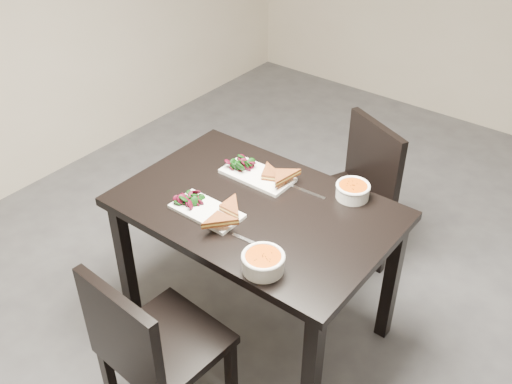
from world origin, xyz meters
TOP-DOWN VIEW (x-y plane):
  - ground at (0.00, 0.00)m, footprint 5.00×5.00m
  - table at (-0.50, -0.27)m, footprint 1.20×0.80m
  - chair_near at (-0.48, -0.96)m, footprint 0.45×0.45m
  - chair_far at (-0.39, 0.45)m, footprint 0.56×0.56m
  - plate_near at (-0.63, -0.44)m, footprint 0.31×0.16m
  - sandwich_near at (-0.57, -0.43)m, footprint 0.16×0.12m
  - salad_near at (-0.73, -0.44)m, footprint 0.10×0.09m
  - soup_bowl_near at (-0.22, -0.58)m, footprint 0.17×0.17m
  - cutlery_near at (-0.36, -0.48)m, footprint 0.18×0.03m
  - plate_far at (-0.63, -0.09)m, footprint 0.34×0.17m
  - sandwich_far at (-0.57, -0.11)m, footprint 0.21×0.19m
  - salad_far at (-0.73, -0.09)m, footprint 0.11×0.10m
  - soup_bowl_far at (-0.20, 0.04)m, footprint 0.15×0.15m
  - cutlery_far at (-0.37, -0.05)m, footprint 0.18×0.02m

SIDE VIEW (x-z plane):
  - ground at x=0.00m, z-range 0.00..0.00m
  - chair_near at x=-0.48m, z-range 0.06..0.91m
  - chair_far at x=-0.39m, z-range 0.06..0.91m
  - table at x=-0.50m, z-range 0.28..1.03m
  - cutlery_near at x=-0.36m, z-range 0.75..0.75m
  - cutlery_far at x=-0.37m, z-range 0.75..0.75m
  - plate_near at x=-0.63m, z-range 0.75..0.77m
  - plate_far at x=-0.63m, z-range 0.75..0.77m
  - salad_near at x=-0.73m, z-range 0.77..0.81m
  - soup_bowl_far at x=-0.20m, z-range 0.75..0.82m
  - salad_far at x=-0.73m, z-range 0.77..0.81m
  - sandwich_near at x=-0.57m, z-range 0.77..0.82m
  - soup_bowl_near at x=-0.22m, z-range 0.75..0.83m
  - sandwich_far at x=-0.57m, z-range 0.77..0.82m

